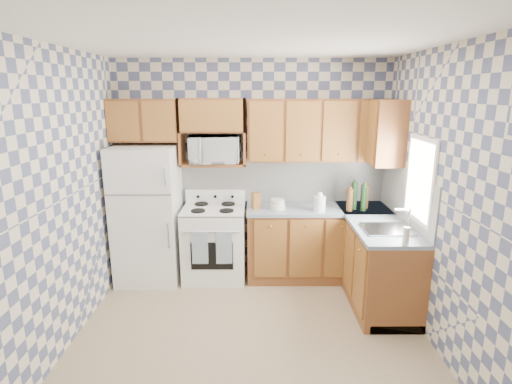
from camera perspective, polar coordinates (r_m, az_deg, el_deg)
floor at (r=4.13m, az=-0.70°, el=-19.74°), size 3.40×3.40×0.00m
back_wall at (r=5.12m, az=-0.59°, el=3.40°), size 3.40×0.02×2.70m
right_wall at (r=3.93m, az=24.87°, el=-1.23°), size 0.02×3.20×2.70m
backsplash_back at (r=5.15m, az=3.87°, el=1.74°), size 2.60×0.02×0.56m
backsplash_right at (r=4.67m, az=20.54°, el=-0.43°), size 0.02×1.60×0.56m
refrigerator at (r=5.08m, az=-15.17°, el=-3.13°), size 0.75×0.70×1.68m
stove_body at (r=5.08m, az=-5.94°, el=-7.33°), size 0.76×0.65×0.90m
cooktop at (r=4.93m, az=-6.07°, el=-2.40°), size 0.76×0.65×0.02m
backguard at (r=5.17m, az=-5.80°, el=-0.53°), size 0.76×0.08×0.17m
dish_towel_left at (r=4.75m, az=-8.01°, el=-7.89°), size 0.19×0.02×0.39m
dish_towel_right at (r=4.72m, az=-4.59°, el=-7.94°), size 0.19×0.02×0.39m
base_cabinets_back at (r=5.14m, az=8.72°, el=-7.27°), size 1.75×0.60×0.88m
base_cabinets_right at (r=4.82m, az=16.49°, el=-9.22°), size 0.60×1.60×0.88m
countertop_back at (r=4.99m, az=8.92°, el=-2.37°), size 1.77×0.63×0.04m
countertop_right at (r=4.66m, az=16.82°, el=-4.02°), size 0.63×1.60×0.04m
upper_cabinets_back at (r=4.95m, az=9.09°, el=8.71°), size 1.75×0.33×0.74m
upper_cabinets_fridge at (r=5.05m, az=-15.63°, el=9.84°), size 0.82×0.33×0.50m
upper_cabinets_right at (r=4.94m, az=17.68°, el=8.21°), size 0.33×0.70×0.74m
microwave_shelf at (r=4.97m, az=-6.05°, el=3.99°), size 0.80×0.33×0.03m
microwave at (r=4.95m, az=-6.07°, el=6.08°), size 0.64×0.47×0.33m
sink at (r=4.34m, az=18.22°, el=-5.12°), size 0.48×0.40×0.03m
window at (r=4.30m, az=22.36°, el=1.63°), size 0.02×0.66×0.86m
bottle_0 at (r=4.95m, az=13.83°, el=-0.51°), size 0.07×0.07×0.33m
bottle_1 at (r=4.92m, az=15.12°, el=-0.81°), size 0.07×0.07×0.31m
bottle_2 at (r=5.03m, az=15.37°, el=-0.63°), size 0.07×0.07×0.29m
bottle_3 at (r=4.86m, az=13.23°, el=-1.13°), size 0.07×0.07×0.27m
knife_block at (r=4.84m, az=-0.02°, el=-1.24°), size 0.12×0.12×0.20m
electric_kettle at (r=4.80m, az=9.06°, el=-1.67°), size 0.14×0.14×0.18m
food_containers at (r=4.83m, az=3.11°, el=-1.76°), size 0.18×0.18×0.12m
soap_bottle at (r=3.97m, az=20.66°, el=-5.89°), size 0.06×0.06×0.17m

